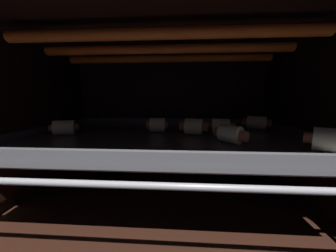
% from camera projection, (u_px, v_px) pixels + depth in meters
% --- Properties ---
extents(ground_plane, '(0.61, 0.45, 0.01)m').
position_uv_depth(ground_plane, '(165.00, 197.00, 0.37)').
color(ground_plane, black).
extents(oven_wall_back, '(0.61, 0.01, 0.33)m').
position_uv_depth(oven_wall_back, '(170.00, 112.00, 0.56)').
color(oven_wall_back, black).
rests_on(oven_wall_back, ground_plane).
extents(oven_wall_left, '(0.01, 0.43, 0.33)m').
position_uv_depth(oven_wall_left, '(26.00, 120.00, 0.37)').
color(oven_wall_left, black).
rests_on(oven_wall_left, ground_plane).
extents(oven_wall_right, '(0.01, 0.43, 0.33)m').
position_uv_depth(oven_wall_right, '(321.00, 122.00, 0.33)').
color(oven_wall_right, black).
rests_on(oven_wall_right, ground_plane).
extents(oven_ceiling, '(0.61, 0.45, 0.01)m').
position_uv_depth(oven_ceiling, '(165.00, 32.00, 0.32)').
color(oven_ceiling, black).
extents(heating_element, '(0.47, 0.17, 0.02)m').
position_uv_depth(heating_element, '(165.00, 49.00, 0.33)').
color(heating_element, '#F25919').
extents(oven_rack_mid, '(0.56, 0.42, 0.01)m').
position_uv_depth(oven_rack_mid, '(165.00, 140.00, 0.35)').
color(oven_rack_mid, slate).
extents(baking_tray_mid, '(0.53, 0.33, 0.02)m').
position_uv_depth(baking_tray_mid, '(165.00, 135.00, 0.35)').
color(baking_tray_mid, '#4C4C51').
rests_on(baking_tray_mid, oven_rack_mid).
extents(pig_in_blanket_mid_0, '(0.06, 0.04, 0.03)m').
position_uv_depth(pig_in_blanket_mid_0, '(220.00, 126.00, 0.35)').
color(pig_in_blanket_mid_0, beige).
rests_on(pig_in_blanket_mid_0, baking_tray_mid).
extents(pig_in_blanket_mid_1, '(0.05, 0.03, 0.03)m').
position_uv_depth(pig_in_blanket_mid_1, '(157.00, 125.00, 0.36)').
color(pig_in_blanket_mid_1, beige).
rests_on(pig_in_blanket_mid_1, baking_tray_mid).
extents(pig_in_blanket_mid_2, '(0.06, 0.04, 0.03)m').
position_uv_depth(pig_in_blanket_mid_2, '(194.00, 127.00, 0.34)').
color(pig_in_blanket_mid_2, beige).
rests_on(pig_in_blanket_mid_2, baking_tray_mid).
extents(pig_in_blanket_mid_3, '(0.06, 0.05, 0.03)m').
position_uv_depth(pig_in_blanket_mid_3, '(256.00, 123.00, 0.40)').
color(pig_in_blanket_mid_3, beige).
rests_on(pig_in_blanket_mid_3, baking_tray_mid).
extents(pig_in_blanket_mid_4, '(0.05, 0.04, 0.03)m').
position_uv_depth(pig_in_blanket_mid_4, '(326.00, 140.00, 0.23)').
color(pig_in_blanket_mid_4, beige).
rests_on(pig_in_blanket_mid_4, baking_tray_mid).
extents(pig_in_blanket_mid_5, '(0.05, 0.05, 0.03)m').
position_uv_depth(pig_in_blanket_mid_5, '(230.00, 134.00, 0.27)').
color(pig_in_blanket_mid_5, beige).
rests_on(pig_in_blanket_mid_5, baking_tray_mid).
extents(pig_in_blanket_mid_6, '(0.05, 0.04, 0.03)m').
position_uv_depth(pig_in_blanket_mid_6, '(64.00, 128.00, 0.33)').
color(pig_in_blanket_mid_6, beige).
rests_on(pig_in_blanket_mid_6, baking_tray_mid).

